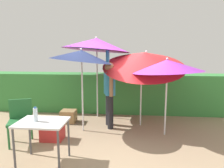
# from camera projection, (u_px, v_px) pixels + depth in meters

# --- Properties ---
(ground_plane) EXTENTS (24.00, 24.00, 0.00)m
(ground_plane) POSITION_uv_depth(u_px,v_px,m) (111.00, 133.00, 4.77)
(ground_plane) COLOR #9E8466
(hedge_row) EXTENTS (8.00, 0.70, 1.18)m
(hedge_row) POSITION_uv_depth(u_px,v_px,m) (117.00, 93.00, 6.42)
(hedge_row) COLOR #38843D
(hedge_row) RESTS_ON ground_plane
(umbrella_rainbow) EXTENTS (1.44, 1.43, 2.00)m
(umbrella_rainbow) POSITION_uv_depth(u_px,v_px,m) (81.00, 56.00, 4.68)
(umbrella_rainbow) COLOR silver
(umbrella_rainbow) RESTS_ON ground_plane
(umbrella_orange) EXTENTS (1.52, 1.52, 1.76)m
(umbrella_orange) POSITION_uv_depth(u_px,v_px,m) (167.00, 66.00, 4.45)
(umbrella_orange) COLOR silver
(umbrella_orange) RESTS_ON ground_plane
(umbrella_yellow) EXTENTS (2.04, 2.05, 2.14)m
(umbrella_yellow) POSITION_uv_depth(u_px,v_px,m) (144.00, 59.00, 5.04)
(umbrella_yellow) COLOR silver
(umbrella_yellow) RESTS_ON ground_plane
(umbrella_navy) EXTENTS (1.89, 1.88, 2.33)m
(umbrella_navy) POSITION_uv_depth(u_px,v_px,m) (96.00, 44.00, 5.67)
(umbrella_navy) COLOR silver
(umbrella_navy) RESTS_ON ground_plane
(person_vendor) EXTENTS (0.31, 0.55, 1.88)m
(person_vendor) POSITION_uv_depth(u_px,v_px,m) (109.00, 90.00, 5.06)
(person_vendor) COLOR black
(person_vendor) RESTS_ON ground_plane
(chair_plastic) EXTENTS (0.57, 0.57, 0.89)m
(chair_plastic) POSITION_uv_depth(u_px,v_px,m) (20.00, 119.00, 4.23)
(chair_plastic) COLOR #236633
(chair_plastic) RESTS_ON ground_plane
(cooler_box) EXTENTS (0.45, 0.35, 0.40)m
(cooler_box) POSITION_uv_depth(u_px,v_px,m) (52.00, 131.00, 4.42)
(cooler_box) COLOR red
(cooler_box) RESTS_ON ground_plane
(crate_cardboard) EXTENTS (0.38, 0.34, 0.32)m
(crate_cardboard) POSITION_uv_depth(u_px,v_px,m) (69.00, 116.00, 5.50)
(crate_cardboard) COLOR #9E7A4C
(crate_cardboard) RESTS_ON ground_plane
(folding_table) EXTENTS (0.80, 0.60, 0.73)m
(folding_table) POSITION_uv_depth(u_px,v_px,m) (42.00, 127.00, 3.44)
(folding_table) COLOR #4C4C51
(folding_table) RESTS_ON ground_plane
(bottle_water) EXTENTS (0.07, 0.07, 0.24)m
(bottle_water) POSITION_uv_depth(u_px,v_px,m) (35.00, 115.00, 3.42)
(bottle_water) COLOR silver
(bottle_water) RESTS_ON folding_table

